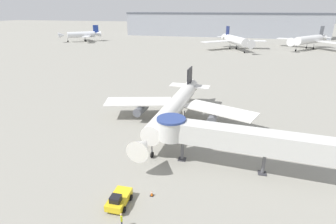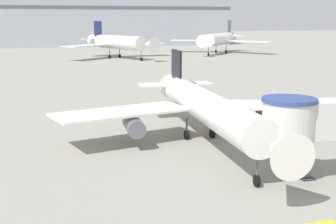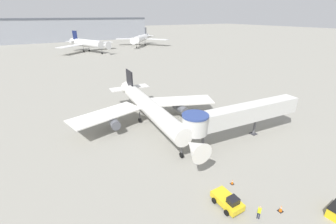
{
  "view_description": "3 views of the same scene",
  "coord_description": "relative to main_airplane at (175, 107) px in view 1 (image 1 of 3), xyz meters",
  "views": [
    {
      "loc": [
        9.5,
        -44.95,
        20.63
      ],
      "look_at": [
        -0.48,
        -5.11,
        4.35
      ],
      "focal_mm": 28.0,
      "sensor_mm": 36.0,
      "label": 1
    },
    {
      "loc": [
        -16.33,
        -42.35,
        12.11
      ],
      "look_at": [
        -4.13,
        -0.26,
        3.37
      ],
      "focal_mm": 50.0,
      "sensor_mm": 36.0,
      "label": 2
    },
    {
      "loc": [
        -17.09,
        -36.77,
        20.16
      ],
      "look_at": [
        0.48,
        -6.16,
        4.8
      ],
      "focal_mm": 24.0,
      "sensor_mm": 36.0,
      "label": 3
    }
  ],
  "objects": [
    {
      "name": "ground_crew_marshaller",
      "position": [
        0.37,
        -25.85,
        -2.6
      ],
      "size": [
        0.34,
        0.39,
        1.76
      ],
      "rotation": [
        0.0,
        0.0,
        2.11
      ],
      "color": "#1E2338",
      "rests_on": "ground_plane"
    },
    {
      "name": "pushback_tug_yellow",
      "position": [
        -1.27,
        -22.89,
        -2.86
      ],
      "size": [
        2.26,
        3.7,
        1.75
      ],
      "rotation": [
        0.0,
        0.0,
        0.01
      ],
      "color": "yellow",
      "rests_on": "ground_plane"
    },
    {
      "name": "traffic_cone_near_nose",
      "position": [
        1.85,
        -20.51,
        -3.28
      ],
      "size": [
        0.43,
        0.43,
        0.71
      ],
      "color": "black",
      "rests_on": "ground_plane"
    },
    {
      "name": "background_jet_blue_tail",
      "position": [
        -89.51,
        116.83,
        0.92
      ],
      "size": [
        23.76,
        22.29,
        10.29
      ],
      "rotation": [
        0.0,
        0.0,
        -0.91
      ],
      "color": "silver",
      "rests_on": "ground_plane"
    },
    {
      "name": "main_airplane",
      "position": [
        0.0,
        0.0,
        0.0
      ],
      "size": [
        30.34,
        32.14,
        8.48
      ],
      "rotation": [
        0.0,
        0.0,
        -0.05
      ],
      "color": "white",
      "rests_on": "ground_plane"
    },
    {
      "name": "ground_plane",
      "position": [
        0.32,
        0.51,
        -3.62
      ],
      "size": [
        800.0,
        800.0,
        0.0
      ],
      "primitive_type": "plane",
      "color": "gray"
    },
    {
      "name": "terminal_building",
      "position": [
        -1.33,
        175.51,
        5.26
      ],
      "size": [
        151.71,
        20.27,
        17.72
      ],
      "color": "#999EA8",
      "rests_on": "ground_plane"
    },
    {
      "name": "jet_bridge",
      "position": [
        10.24,
        -12.31,
        1.09
      ],
      "size": [
        23.5,
        4.91,
        6.39
      ],
      "rotation": [
        0.0,
        0.0,
        -0.07
      ],
      "color": "silver",
      "rests_on": "ground_plane"
    },
    {
      "name": "traffic_cone_starboard_wing",
      "position": [
        11.79,
        -0.44,
        -3.3
      ],
      "size": [
        0.4,
        0.4,
        0.66
      ],
      "color": "black",
      "rests_on": "ground_plane"
    },
    {
      "name": "background_jet_gray_tail",
      "position": [
        48.23,
        114.12,
        1.46
      ],
      "size": [
        31.88,
        30.33,
        11.63
      ],
      "rotation": [
        0.0,
        0.0,
        -0.69
      ],
      "color": "white",
      "rests_on": "ground_plane"
    },
    {
      "name": "background_jet_navy_tail",
      "position": [
        9.79,
        102.61,
        1.38
      ],
      "size": [
        34.15,
        31.97,
        11.45
      ],
      "rotation": [
        0.0,
        0.0,
        0.42
      ],
      "color": "white",
      "rests_on": "ground_plane"
    }
  ]
}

